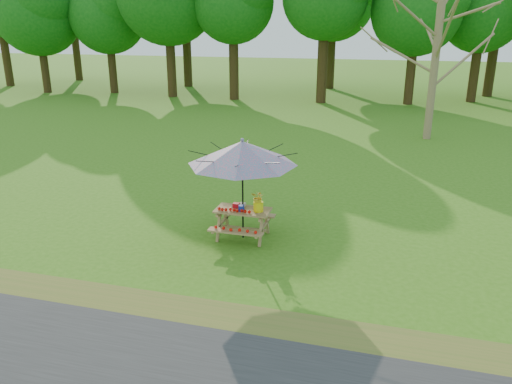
# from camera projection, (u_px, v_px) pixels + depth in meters

# --- Properties ---
(ground) EXTENTS (120.00, 120.00, 0.00)m
(ground) POSITION_uv_depth(u_px,v_px,m) (164.00, 238.00, 11.14)
(ground) COLOR #3B7316
(ground) RESTS_ON ground
(drygrass_strip) EXTENTS (120.00, 1.20, 0.01)m
(drygrass_strip) POSITION_uv_depth(u_px,v_px,m) (94.00, 302.00, 8.58)
(drygrass_strip) COLOR olive
(drygrass_strip) RESTS_ON ground
(picnic_table) EXTENTS (1.20, 1.32, 0.67)m
(picnic_table) POSITION_uv_depth(u_px,v_px,m) (243.00, 224.00, 11.06)
(picnic_table) COLOR #A87C4C
(picnic_table) RESTS_ON ground
(patio_umbrella) EXTENTS (2.74, 2.74, 2.27)m
(patio_umbrella) POSITION_uv_depth(u_px,v_px,m) (242.00, 153.00, 10.54)
(patio_umbrella) COLOR black
(patio_umbrella) RESTS_ON ground
(produce_bins) EXTENTS (0.31, 0.44, 0.13)m
(produce_bins) POSITION_uv_depth(u_px,v_px,m) (240.00, 206.00, 10.98)
(produce_bins) COLOR red
(produce_bins) RESTS_ON picnic_table
(tomatoes_row) EXTENTS (0.77, 0.13, 0.07)m
(tomatoes_row) POSITION_uv_depth(u_px,v_px,m) (234.00, 210.00, 10.81)
(tomatoes_row) COLOR red
(tomatoes_row) RESTS_ON picnic_table
(flower_bucket) EXTENTS (0.34, 0.31, 0.48)m
(flower_bucket) POSITION_uv_depth(u_px,v_px,m) (258.00, 200.00, 10.76)
(flower_bucket) COLOR #FFEC0D
(flower_bucket) RESTS_ON picnic_table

